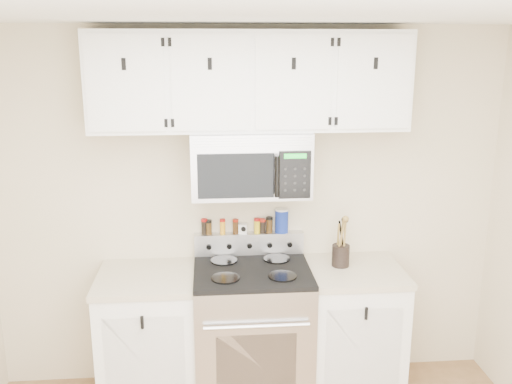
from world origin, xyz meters
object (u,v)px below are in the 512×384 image
Objects in this scene: range at (252,333)px; microwave at (251,163)px; utensil_crock at (341,254)px; salt_canister at (282,220)px.

microwave reaches higher than range.
range is 3.21× the size of utensil_crock.
utensil_crock is 0.47m from salt_canister.
salt_canister reaches higher than range.
range is 1.45× the size of microwave.
range is 6.44× the size of salt_canister.
range is at bearing -173.10° from utensil_crock.
salt_canister is (0.23, 0.28, 0.70)m from range.
microwave is 0.87m from utensil_crock.
microwave reaches higher than utensil_crock.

